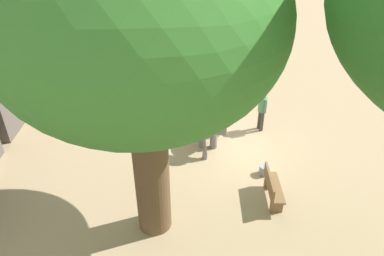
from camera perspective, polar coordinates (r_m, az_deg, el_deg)
ground_plane at (r=12.61m, az=6.08°, el=-3.71°), size 60.00×60.00×0.00m
elephant at (r=12.44m, az=2.87°, el=0.86°), size 2.06×1.44×1.42m
person_handler at (r=13.59m, az=11.57°, el=3.21°), size 0.49×0.32×1.62m
shade_tree_main at (r=7.04m, az=-8.63°, el=16.90°), size 6.32×5.79×7.79m
wooden_bench at (r=10.51m, az=13.17°, el=-9.48°), size 1.43×0.53×0.88m
picnic_table_near at (r=17.25m, az=-0.38°, el=8.70°), size 2.11×2.10×0.78m
market_stall_green at (r=17.44m, az=-27.48°, el=7.34°), size 2.50×2.50×2.52m
feed_bucket at (r=11.60m, az=11.93°, el=-6.84°), size 0.36×0.36×0.32m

